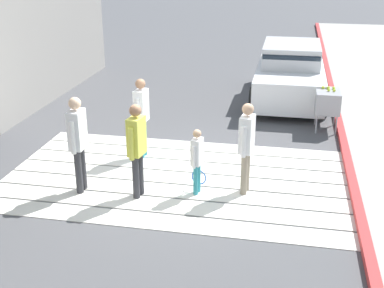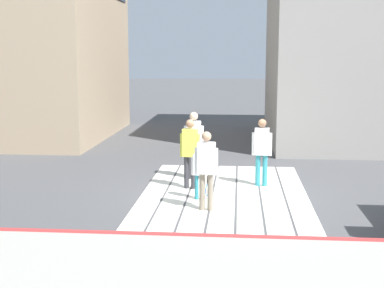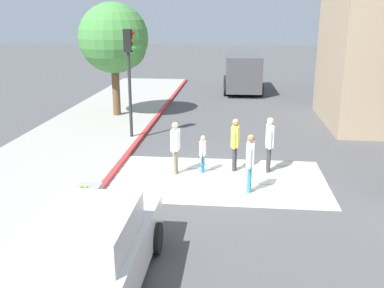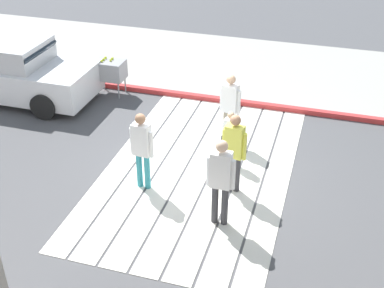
# 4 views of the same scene
# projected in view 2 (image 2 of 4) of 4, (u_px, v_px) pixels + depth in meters

# --- Properties ---
(ground_plane) EXTENTS (120.00, 120.00, 0.00)m
(ground_plane) POSITION_uv_depth(u_px,v_px,m) (224.00, 195.00, 12.56)
(ground_plane) COLOR #4C4C4F
(crosswalk_stripes) EXTENTS (6.40, 3.80, 0.01)m
(crosswalk_stripes) POSITION_uv_depth(u_px,v_px,m) (224.00, 194.00, 12.56)
(crosswalk_stripes) COLOR silver
(crosswalk_stripes) RESTS_ON ground
(curb_painted) EXTENTS (0.16, 40.00, 0.13)m
(curb_painted) POSITION_uv_depth(u_px,v_px,m) (219.00, 239.00, 9.36)
(curb_painted) COLOR #BC3333
(curb_painted) RESTS_ON ground
(building_far_north) EXTENTS (8.00, 6.03, 10.52)m
(building_far_north) POSITION_uv_depth(u_px,v_px,m) (29.00, 0.00, 20.72)
(building_far_north) COLOR tan
(building_far_north) RESTS_ON ground
(building_far_south) EXTENTS (8.00, 7.03, 8.81)m
(building_far_south) POSITION_uv_depth(u_px,v_px,m) (369.00, 21.00, 19.77)
(building_far_south) COLOR gray
(building_far_south) RESTS_ON ground
(pedestrian_adult_lead) EXTENTS (0.23, 0.51, 1.75)m
(pedestrian_adult_lead) POSITION_uv_depth(u_px,v_px,m) (194.00, 140.00, 13.98)
(pedestrian_adult_lead) COLOR #333338
(pedestrian_adult_lead) RESTS_ON ground
(pedestrian_adult_trailing) EXTENTS (0.27, 0.49, 1.68)m
(pedestrian_adult_trailing) POSITION_uv_depth(u_px,v_px,m) (190.00, 149.00, 12.94)
(pedestrian_adult_trailing) COLOR #333338
(pedestrian_adult_trailing) RESTS_ON ground
(pedestrian_adult_side) EXTENTS (0.24, 0.49, 1.66)m
(pedestrian_adult_side) POSITION_uv_depth(u_px,v_px,m) (262.00, 147.00, 13.21)
(pedestrian_adult_side) COLOR teal
(pedestrian_adult_side) RESTS_ON ground
(pedestrian_teen_behind) EXTENTS (0.26, 0.48, 1.66)m
(pedestrian_teen_behind) POSITION_uv_depth(u_px,v_px,m) (206.00, 165.00, 11.12)
(pedestrian_teen_behind) COLOR gray
(pedestrian_teen_behind) RESTS_ON ground
(pedestrian_child_with_racket) EXTENTS (0.28, 0.40, 1.21)m
(pedestrian_child_with_racket) POSITION_uv_depth(u_px,v_px,m) (200.00, 170.00, 12.00)
(pedestrian_child_with_racket) COLOR teal
(pedestrian_child_with_racket) RESTS_ON ground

